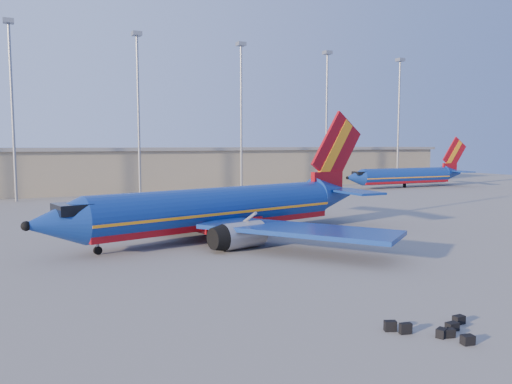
# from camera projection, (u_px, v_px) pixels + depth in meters

# --- Properties ---
(ground) EXTENTS (220.00, 220.00, 0.00)m
(ground) POSITION_uv_depth(u_px,v_px,m) (300.00, 235.00, 50.56)
(ground) COLOR slate
(ground) RESTS_ON ground
(terminal_building) EXTENTS (122.00, 16.00, 8.50)m
(terminal_building) POSITION_uv_depth(u_px,v_px,m) (196.00, 167.00, 106.19)
(terminal_building) COLOR gray
(terminal_building) RESTS_ON ground
(light_mast_row) EXTENTS (101.60, 1.60, 28.65)m
(light_mast_row) POSITION_uv_depth(u_px,v_px,m) (192.00, 99.00, 92.02)
(light_mast_row) COLOR gray
(light_mast_row) RESTS_ON ground
(aircraft_main) EXTENTS (38.08, 36.28, 13.01)m
(aircraft_main) POSITION_uv_depth(u_px,v_px,m) (226.00, 209.00, 49.16)
(aircraft_main) COLOR navy
(aircraft_main) RESTS_ON ground
(aircraft_second) EXTENTS (32.06, 12.48, 10.85)m
(aircraft_second) POSITION_uv_depth(u_px,v_px,m) (408.00, 176.00, 106.05)
(aircraft_second) COLOR navy
(aircraft_second) RESTS_ON ground
(luggage_pile) EXTENTS (4.45, 3.40, 0.53)m
(luggage_pile) POSITION_uv_depth(u_px,v_px,m) (438.00, 329.00, 24.11)
(luggage_pile) COLOR black
(luggage_pile) RESTS_ON ground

